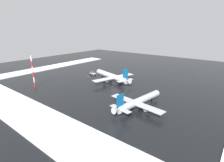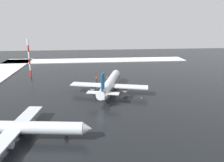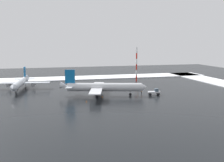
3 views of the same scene
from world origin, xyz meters
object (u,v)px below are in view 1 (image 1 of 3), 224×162
traffic_cone_mid_line (132,80)px  ground_crew_near_tug (88,77)px  ground_crew_beside_wing (93,76)px  airplane_parked_portside (139,101)px  pushback_tug (93,73)px  airplane_foreground_jet (112,76)px  traffic_cone_near_nose (116,80)px  antenna_mast (33,72)px

traffic_cone_mid_line → ground_crew_near_tug: bearing=-148.9°
ground_crew_beside_wing → traffic_cone_mid_line: 25.85m
airplane_parked_portside → pushback_tug: airplane_parked_portside is taller
ground_crew_near_tug → airplane_foreground_jet: bearing=43.1°
traffic_cone_near_nose → traffic_cone_mid_line: size_ratio=1.00×
antenna_mast → traffic_cone_mid_line: antenna_mast is taller
pushback_tug → ground_crew_beside_wing: bearing=149.8°
ground_crew_near_tug → antenna_mast: size_ratio=0.10×
pushback_tug → traffic_cone_mid_line: pushback_tug is taller
ground_crew_beside_wing → traffic_cone_near_nose: 16.99m
airplane_parked_portside → pushback_tug: (-51.40, 26.00, -1.65)m
airplane_foreground_jet → ground_crew_beside_wing: airplane_foreground_jet is taller
airplane_foreground_jet → ground_crew_beside_wing: bearing=14.8°
airplane_foreground_jet → pushback_tug: bearing=4.5°
antenna_mast → airplane_foreground_jet: bearing=53.0°
ground_crew_beside_wing → traffic_cone_mid_line: size_ratio=3.11×
airplane_parked_portside → traffic_cone_near_nose: airplane_parked_portside is taller
ground_crew_near_tug → traffic_cone_mid_line: ground_crew_near_tug is taller
airplane_parked_portside → antenna_mast: 59.39m
pushback_tug → traffic_cone_mid_line: 28.70m
pushback_tug → traffic_cone_near_nose: bearing=-170.5°
antenna_mast → pushback_tug: bearing=80.8°
ground_crew_near_tug → antenna_mast: antenna_mast is taller
pushback_tug → antenna_mast: 40.06m
antenna_mast → traffic_cone_mid_line: 57.27m
ground_crew_beside_wing → antenna_mast: (-10.43, -35.18, 7.80)m
airplane_foreground_jet → pushback_tug: airplane_foreground_jet is taller
traffic_cone_near_nose → ground_crew_near_tug: bearing=-155.7°
traffic_cone_mid_line → traffic_cone_near_nose: bearing=-136.0°
airplane_foreground_jet → antenna_mast: 44.15m
traffic_cone_near_nose → ground_crew_beside_wing: bearing=-169.9°
antenna_mast → ground_crew_near_tug: bearing=71.6°
pushback_tug → antenna_mast: (-6.29, -38.85, 7.49)m
ground_crew_beside_wing → traffic_cone_mid_line: bearing=78.0°
pushback_tug → traffic_cone_near_nose: size_ratio=8.99×
airplane_parked_portside → antenna_mast: (-57.69, -12.85, 5.84)m
traffic_cone_mid_line → pushback_tug: bearing=-167.5°
ground_crew_beside_wing → antenna_mast: size_ratio=0.10×
airplane_foreground_jet → traffic_cone_near_nose: size_ratio=60.50×
antenna_mast → airplane_parked_portside: bearing=12.6°
pushback_tug → antenna_mast: bearing=92.2°
airplane_parked_portside → ground_crew_beside_wing: (-47.27, 22.33, -1.96)m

